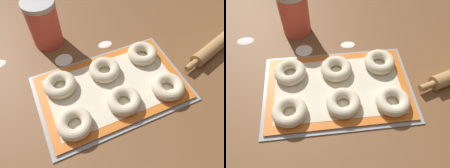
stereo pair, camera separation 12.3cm
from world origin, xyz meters
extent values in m
plane|color=brown|center=(0.00, 0.00, 0.00)|extent=(2.80, 2.80, 0.00)
cube|color=#93969B|center=(-0.01, 0.01, 0.00)|extent=(0.48, 0.31, 0.01)
cube|color=orange|center=(-0.01, 0.01, 0.01)|extent=(0.45, 0.28, 0.00)
cube|color=beige|center=(-0.01, 0.01, 0.01)|extent=(0.40, 0.23, 0.00)
torus|color=beige|center=(-0.16, -0.07, 0.03)|extent=(0.10, 0.10, 0.03)
torus|color=beige|center=(0.00, -0.06, 0.03)|extent=(0.10, 0.10, 0.03)
torus|color=beige|center=(0.15, -0.07, 0.03)|extent=(0.10, 0.10, 0.03)
torus|color=beige|center=(-0.16, 0.08, 0.03)|extent=(0.10, 0.10, 0.03)
torus|color=beige|center=(-0.01, 0.08, 0.03)|extent=(0.10, 0.10, 0.03)
torus|color=beige|center=(0.14, 0.09, 0.03)|extent=(0.10, 0.10, 0.03)
cylinder|color=#DB4C3D|center=(-0.14, 0.31, 0.08)|extent=(0.11, 0.11, 0.16)
cylinder|color=#B2B2B7|center=(-0.14, 0.31, 0.17)|extent=(0.11, 0.11, 0.02)
cylinder|color=#AD7F4C|center=(0.27, -0.02, 0.02)|extent=(0.05, 0.03, 0.02)
ellipsoid|color=white|center=(-0.11, 0.20, 0.00)|extent=(0.06, 0.06, 0.00)
ellipsoid|color=white|center=(0.05, 0.21, 0.00)|extent=(0.05, 0.03, 0.00)
camera|label=1|loc=(-0.17, -0.35, 0.59)|focal=35.00mm
camera|label=2|loc=(-0.05, -0.38, 0.59)|focal=35.00mm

